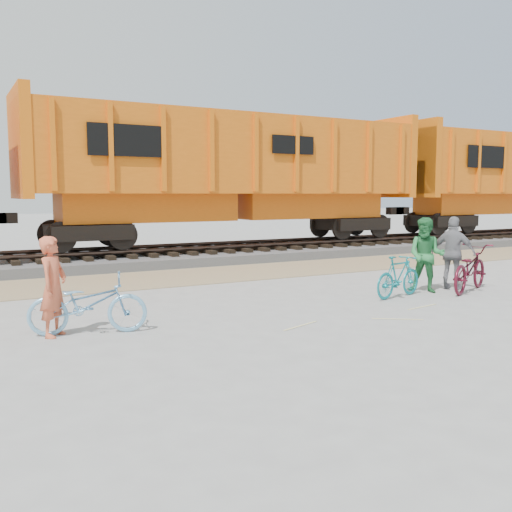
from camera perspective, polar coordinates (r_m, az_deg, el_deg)
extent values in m
plane|color=#9E9E99|center=(10.95, 6.58, -5.55)|extent=(120.00, 120.00, 0.00)
cube|color=#9D8861|center=(15.69, -5.13, -1.92)|extent=(120.00, 3.00, 0.02)
cube|color=slate|center=(18.90, -9.40, -0.17)|extent=(120.00, 4.00, 0.30)
cube|color=black|center=(18.88, -9.41, 0.47)|extent=(0.22, 2.60, 0.12)
cube|color=black|center=(21.90, 6.84, 1.29)|extent=(0.22, 2.60, 0.12)
cylinder|color=#382821|center=(18.20, -8.67, 0.64)|extent=(120.00, 0.12, 0.12)
cylinder|color=#382821|center=(19.55, -10.12, 1.00)|extent=(120.00, 0.12, 0.12)
cube|color=black|center=(19.87, -2.18, 2.51)|extent=(11.20, 2.20, 0.80)
cube|color=#D5610F|center=(19.84, -2.19, 4.96)|extent=(11.76, 1.65, 0.90)
cube|color=#D5610F|center=(19.87, -2.21, 10.01)|extent=(14.00, 3.00, 2.60)
cube|color=#D35E0D|center=(17.90, -22.56, 10.28)|extent=(0.30, 3.06, 3.10)
cube|color=#D35E0D|center=(23.75, 12.94, 9.48)|extent=(0.30, 3.06, 3.10)
cube|color=black|center=(16.88, -12.82, 11.21)|extent=(2.20, 0.04, 0.90)
cube|color=#D35E0D|center=(24.63, 15.23, 9.30)|extent=(0.30, 3.06, 3.10)
cube|color=black|center=(25.51, 22.09, 9.17)|extent=(2.20, 0.04, 0.90)
imported|color=#77B5DE|center=(9.48, -16.46, -4.62)|extent=(1.95, 1.10, 0.97)
imported|color=#107982|center=(12.66, 14.07, -1.99)|extent=(1.58, 0.75, 0.92)
imported|color=#4D0F1D|center=(13.91, 20.58, -1.18)|extent=(2.13, 1.46, 1.06)
imported|color=#D45C3A|center=(9.44, -19.62, -2.90)|extent=(0.64, 0.69, 1.58)
imported|color=#27753B|center=(13.45, 16.66, 0.09)|extent=(1.00, 1.04, 1.70)
imported|color=gray|center=(14.06, 19.13, 0.28)|extent=(0.82, 1.08, 1.71)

